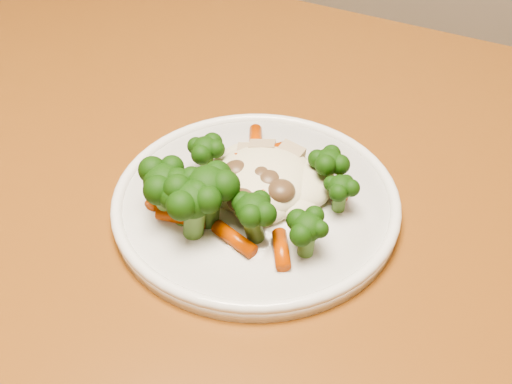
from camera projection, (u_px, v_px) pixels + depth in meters
dining_table at (328, 307)px, 0.61m from camera, size 1.19×0.79×0.75m
plate at (256, 204)px, 0.56m from camera, size 0.25×0.25×0.01m
meal at (238, 189)px, 0.53m from camera, size 0.17×0.17×0.05m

